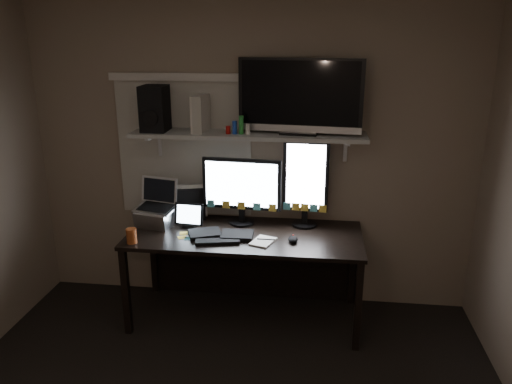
% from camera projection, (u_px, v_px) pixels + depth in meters
% --- Properties ---
extents(back_wall, '(3.60, 0.00, 3.60)m').
position_uv_depth(back_wall, '(251.00, 157.00, 4.05)').
color(back_wall, '#806F5B').
rests_on(back_wall, floor).
extents(window_blinds, '(1.10, 0.02, 1.10)m').
position_uv_depth(window_blinds, '(184.00, 149.00, 4.08)').
color(window_blinds, beige).
rests_on(window_blinds, back_wall).
extents(desk, '(1.80, 0.75, 0.73)m').
position_uv_depth(desk, '(247.00, 248.00, 4.02)').
color(desk, black).
rests_on(desk, floor).
extents(wall_shelf, '(1.80, 0.35, 0.03)m').
position_uv_depth(wall_shelf, '(248.00, 135.00, 3.82)').
color(wall_shelf, '#A6A7A2').
rests_on(wall_shelf, back_wall).
extents(monitor_landscape, '(0.64, 0.12, 0.56)m').
position_uv_depth(monitor_landscape, '(242.00, 191.00, 3.97)').
color(monitor_landscape, black).
rests_on(monitor_landscape, desk).
extents(monitor_portrait, '(0.36, 0.10, 0.71)m').
position_uv_depth(monitor_portrait, '(306.00, 183.00, 3.91)').
color(monitor_portrait, black).
rests_on(monitor_portrait, desk).
extents(keyboard, '(0.53, 0.30, 0.03)m').
position_uv_depth(keyboard, '(221.00, 234.00, 3.79)').
color(keyboard, black).
rests_on(keyboard, desk).
extents(mouse, '(0.08, 0.12, 0.04)m').
position_uv_depth(mouse, '(293.00, 239.00, 3.70)').
color(mouse, black).
rests_on(mouse, desk).
extents(notepad, '(0.20, 0.24, 0.01)m').
position_uv_depth(notepad, '(263.00, 241.00, 3.69)').
color(notepad, silver).
rests_on(notepad, desk).
extents(tablet, '(0.24, 0.12, 0.20)m').
position_uv_depth(tablet, '(189.00, 215.00, 3.94)').
color(tablet, black).
rests_on(tablet, desk).
extents(file_sorter, '(0.25, 0.16, 0.29)m').
position_uv_depth(file_sorter, '(191.00, 202.00, 4.11)').
color(file_sorter, black).
rests_on(file_sorter, desk).
extents(laptop, '(0.37, 0.32, 0.36)m').
position_uv_depth(laptop, '(156.00, 204.00, 3.97)').
color(laptop, silver).
rests_on(laptop, desk).
extents(cup, '(0.10, 0.10, 0.11)m').
position_uv_depth(cup, '(132.00, 236.00, 3.66)').
color(cup, '#95411B').
rests_on(cup, desk).
extents(sticky_notes, '(0.28, 0.21, 0.00)m').
position_uv_depth(sticky_notes, '(187.00, 233.00, 3.85)').
color(sticky_notes, yellow).
rests_on(sticky_notes, desk).
extents(tv, '(0.94, 0.27, 0.56)m').
position_uv_depth(tv, '(300.00, 97.00, 3.68)').
color(tv, black).
rests_on(tv, wall_shelf).
extents(game_console, '(0.11, 0.24, 0.28)m').
position_uv_depth(game_console, '(200.00, 113.00, 3.81)').
color(game_console, beige).
rests_on(game_console, wall_shelf).
extents(speaker, '(0.19, 0.24, 0.35)m').
position_uv_depth(speaker, '(155.00, 108.00, 3.83)').
color(speaker, black).
rests_on(speaker, wall_shelf).
extents(bottles, '(0.22, 0.11, 0.14)m').
position_uv_depth(bottles, '(238.00, 125.00, 3.74)').
color(bottles, '#A50F0C').
rests_on(bottles, wall_shelf).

